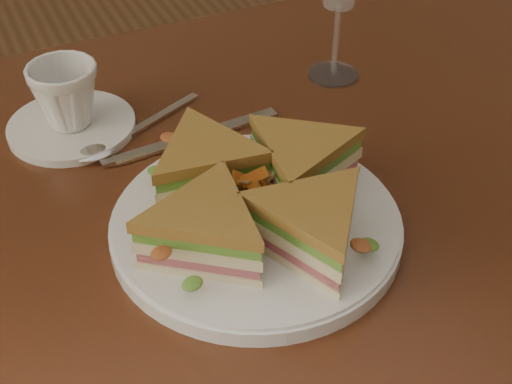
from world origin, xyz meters
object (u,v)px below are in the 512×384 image
Objects in this scene: sandwich_wedges at (256,196)px; knife at (187,140)px; spoon at (110,144)px; saucer at (72,126)px; table at (274,254)px; plate at (256,226)px; coffee_cup at (66,95)px.

knife is at bearing 92.35° from sandwich_wedges.
saucer is at bearing 94.84° from spoon.
knife reaches higher than table.
table is at bearing -48.70° from saucer.
saucer is (-0.12, 0.25, -0.00)m from plate.
spoon is at bearing -70.68° from coffee_cup.
table is at bearing 49.09° from sandwich_wedges.
coffee_cup is at bearing 94.84° from spoon.
table is 15.36× the size of coffee_cup.
coffee_cup is (0.00, 0.00, 0.04)m from saucer.
sandwich_wedges is at bearing -75.00° from coffee_cup.
table is at bearing -67.96° from knife.
coffee_cup is at bearing 0.00° from saucer.
sandwich_wedges is at bearing -90.68° from spoon.
coffee_cup is (-0.12, 0.25, 0.04)m from plate.
table is 5.57× the size of knife.
plate is at bearing -91.90° from knife.
knife is at bearing -45.26° from coffee_cup.
table is 0.16m from sandwich_wedges.
sandwich_wedges is 0.18m from knife.
table is at bearing 49.09° from plate.
plate is 3.54× the size of coffee_cup.
plate is at bearing 0.00° from sandwich_wedges.
coffee_cup is at bearing 115.57° from sandwich_wedges.
saucer is 1.85× the size of coffee_cup.
table is 0.22m from spoon.
plate is 0.28m from coffee_cup.
knife is (0.08, -0.02, -0.00)m from spoon.
saucer is at bearing 131.30° from table.
knife is (-0.01, 0.17, -0.04)m from sandwich_wedges.
plate is 0.21m from spoon.
sandwich_wedges reaches higher than plate.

